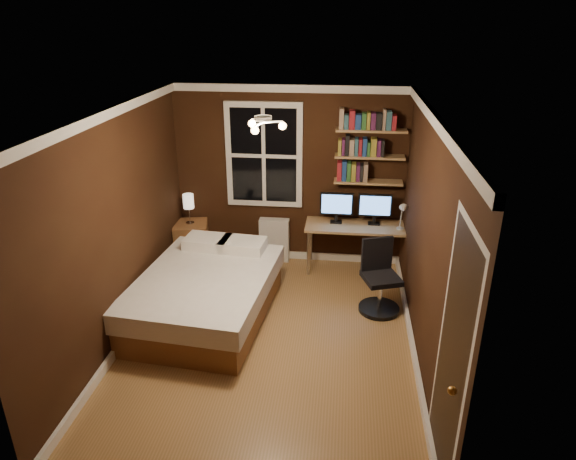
# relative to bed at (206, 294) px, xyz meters

# --- Properties ---
(floor) EXTENTS (4.20, 4.20, 0.00)m
(floor) POSITION_rel_bed_xyz_m (0.80, -0.41, -0.29)
(floor) COLOR brown
(floor) RESTS_ON ground
(wall_back) EXTENTS (3.20, 0.04, 2.50)m
(wall_back) POSITION_rel_bed_xyz_m (0.80, 1.69, 0.96)
(wall_back) COLOR black
(wall_back) RESTS_ON ground
(wall_left) EXTENTS (0.04, 4.20, 2.50)m
(wall_left) POSITION_rel_bed_xyz_m (-0.80, -0.41, 0.96)
(wall_left) COLOR black
(wall_left) RESTS_ON ground
(wall_right) EXTENTS (0.04, 4.20, 2.50)m
(wall_right) POSITION_rel_bed_xyz_m (2.40, -0.41, 0.96)
(wall_right) COLOR black
(wall_right) RESTS_ON ground
(ceiling) EXTENTS (3.20, 4.20, 0.02)m
(ceiling) POSITION_rel_bed_xyz_m (0.80, -0.41, 2.21)
(ceiling) COLOR white
(ceiling) RESTS_ON wall_back
(window) EXTENTS (1.06, 0.06, 1.46)m
(window) POSITION_rel_bed_xyz_m (0.45, 1.66, 1.26)
(window) COLOR silver
(window) RESTS_ON wall_back
(door) EXTENTS (0.03, 0.82, 2.05)m
(door) POSITION_rel_bed_xyz_m (2.39, -1.96, 0.73)
(door) COLOR black
(door) RESTS_ON ground
(door_knob) EXTENTS (0.06, 0.06, 0.06)m
(door_knob) POSITION_rel_bed_xyz_m (2.35, -2.26, 0.71)
(door_knob) COLOR #C68A3C
(door_knob) RESTS_ON door
(ceiling_fixture) EXTENTS (0.44, 0.44, 0.18)m
(ceiling_fixture) POSITION_rel_bed_xyz_m (0.80, -0.51, 2.11)
(ceiling_fixture) COLOR beige
(ceiling_fixture) RESTS_ON ceiling
(bookshelf_lower) EXTENTS (0.92, 0.22, 0.03)m
(bookshelf_lower) POSITION_rel_bed_xyz_m (1.88, 1.57, 0.96)
(bookshelf_lower) COLOR tan
(bookshelf_lower) RESTS_ON wall_back
(books_row_lower) EXTENTS (0.42, 0.16, 0.23)m
(books_row_lower) POSITION_rel_bed_xyz_m (1.88, 1.57, 1.09)
(books_row_lower) COLOR maroon
(books_row_lower) RESTS_ON bookshelf_lower
(bookshelf_middle) EXTENTS (0.92, 0.22, 0.03)m
(bookshelf_middle) POSITION_rel_bed_xyz_m (1.88, 1.57, 1.31)
(bookshelf_middle) COLOR tan
(bookshelf_middle) RESTS_ON wall_back
(books_row_middle) EXTENTS (0.66, 0.16, 0.23)m
(books_row_middle) POSITION_rel_bed_xyz_m (1.88, 1.57, 1.44)
(books_row_middle) COLOR navy
(books_row_middle) RESTS_ON bookshelf_middle
(bookshelf_upper) EXTENTS (0.92, 0.22, 0.03)m
(bookshelf_upper) POSITION_rel_bed_xyz_m (1.88, 1.57, 1.66)
(bookshelf_upper) COLOR tan
(bookshelf_upper) RESTS_ON wall_back
(books_row_upper) EXTENTS (0.66, 0.16, 0.23)m
(books_row_upper) POSITION_rel_bed_xyz_m (1.88, 1.57, 1.79)
(books_row_upper) COLOR #2C622A
(books_row_upper) RESTS_ON bookshelf_upper
(bed) EXTENTS (1.64, 2.15, 0.69)m
(bed) POSITION_rel_bed_xyz_m (0.00, 0.00, 0.00)
(bed) COLOR brown
(bed) RESTS_ON ground
(nightstand) EXTENTS (0.56, 0.56, 0.59)m
(nightstand) POSITION_rel_bed_xyz_m (-0.60, 1.42, -0.00)
(nightstand) COLOR brown
(nightstand) RESTS_ON ground
(bedside_lamp) EXTENTS (0.15, 0.15, 0.43)m
(bedside_lamp) POSITION_rel_bed_xyz_m (-0.60, 1.42, 0.51)
(bedside_lamp) COLOR white
(bedside_lamp) RESTS_ON nightstand
(radiator) EXTENTS (0.43, 0.15, 0.64)m
(radiator) POSITION_rel_bed_xyz_m (0.60, 1.58, 0.03)
(radiator) COLOR silver
(radiator) RESTS_ON ground
(desk) EXTENTS (1.43, 0.53, 0.68)m
(desk) POSITION_rel_bed_xyz_m (1.77, 1.40, 0.32)
(desk) COLOR tan
(desk) RESTS_ON ground
(monitor_left) EXTENTS (0.46, 0.12, 0.43)m
(monitor_left) POSITION_rel_bed_xyz_m (1.47, 1.47, 0.60)
(monitor_left) COLOR black
(monitor_left) RESTS_ON desk
(monitor_right) EXTENTS (0.46, 0.12, 0.43)m
(monitor_right) POSITION_rel_bed_xyz_m (1.99, 1.47, 0.60)
(monitor_right) COLOR black
(monitor_right) RESTS_ON desk
(desk_lamp) EXTENTS (0.14, 0.32, 0.44)m
(desk_lamp) POSITION_rel_bed_xyz_m (2.34, 1.25, 0.60)
(desk_lamp) COLOR silver
(desk_lamp) RESTS_ON desk
(office_chair) EXTENTS (0.51, 0.51, 0.90)m
(office_chair) POSITION_rel_bed_xyz_m (2.04, 0.38, 0.04)
(office_chair) COLOR black
(office_chair) RESTS_ON ground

